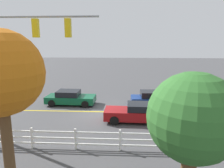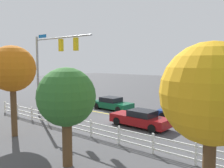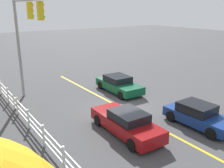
{
  "view_description": "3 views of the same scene",
  "coord_description": "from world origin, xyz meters",
  "px_view_note": "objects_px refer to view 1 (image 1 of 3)",
  "views": [
    {
      "loc": [
        -1.95,
        16.07,
        5.63
      ],
      "look_at": [
        -1.15,
        1.38,
        2.63
      ],
      "focal_mm": 32.99,
      "sensor_mm": 36.0,
      "label": 1
    },
    {
      "loc": [
        -12.86,
        17.33,
        5.06
      ],
      "look_at": [
        -0.14,
        1.78,
        3.16
      ],
      "focal_mm": 38.37,
      "sensor_mm": 36.0,
      "label": 2
    },
    {
      "loc": [
        -12.77,
        9.57,
        6.57
      ],
      "look_at": [
        -1.43,
        1.73,
        2.36
      ],
      "focal_mm": 40.45,
      "sensor_mm": 36.0,
      "label": 3
    }
  ],
  "objects_px": {
    "car_2": "(138,113)",
    "tree_0": "(193,119)",
    "tree_3": "(0,74)",
    "car_0": "(70,98)",
    "car_1": "(153,98)"
  },
  "relations": [
    {
      "from": "car_0",
      "to": "tree_0",
      "type": "distance_m",
      "value": 14.03
    },
    {
      "from": "tree_3",
      "to": "car_2",
      "type": "bearing_deg",
      "value": -126.41
    },
    {
      "from": "car_1",
      "to": "tree_3",
      "type": "distance_m",
      "value": 13.83
    },
    {
      "from": "car_1",
      "to": "car_0",
      "type": "bearing_deg",
      "value": 179.74
    },
    {
      "from": "car_0",
      "to": "car_2",
      "type": "distance_m",
      "value": 7.04
    },
    {
      "from": "car_2",
      "to": "car_0",
      "type": "bearing_deg",
      "value": -31.11
    },
    {
      "from": "car_2",
      "to": "tree_0",
      "type": "relative_size",
      "value": 1.0
    },
    {
      "from": "car_1",
      "to": "tree_3",
      "type": "xyz_separation_m",
      "value": [
        6.97,
        11.29,
        3.9
      ]
    },
    {
      "from": "car_0",
      "to": "tree_3",
      "type": "bearing_deg",
      "value": -85.36
    },
    {
      "from": "car_0",
      "to": "tree_0",
      "type": "relative_size",
      "value": 0.93
    },
    {
      "from": "car_0",
      "to": "car_2",
      "type": "bearing_deg",
      "value": -30.9
    },
    {
      "from": "car_0",
      "to": "car_1",
      "type": "height_order",
      "value": "car_1"
    },
    {
      "from": "car_0",
      "to": "car_1",
      "type": "relative_size",
      "value": 1.12
    },
    {
      "from": "car_2",
      "to": "tree_3",
      "type": "height_order",
      "value": "tree_3"
    },
    {
      "from": "car_2",
      "to": "tree_0",
      "type": "height_order",
      "value": "tree_0"
    }
  ]
}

